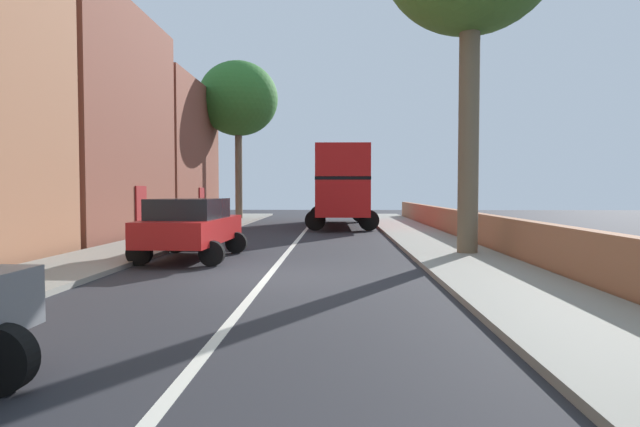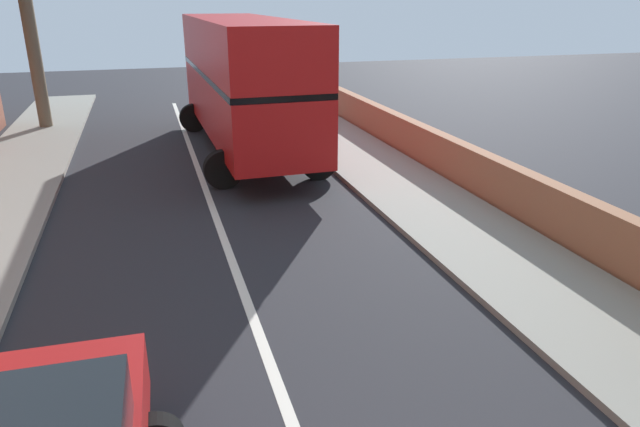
% 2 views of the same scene
% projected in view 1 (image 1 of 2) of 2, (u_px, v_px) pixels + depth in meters
% --- Properties ---
extents(ground_plane, '(84.00, 84.00, 0.00)m').
position_uv_depth(ground_plane, '(268.00, 276.00, 11.58)').
color(ground_plane, '#28282D').
extents(road_centre_line, '(0.16, 54.00, 0.01)m').
position_uv_depth(road_centre_line, '(268.00, 276.00, 11.58)').
color(road_centre_line, silver).
rests_on(road_centre_line, ground).
extents(sidewalk_left, '(2.60, 60.00, 0.12)m').
position_uv_depth(sidewalk_left, '(51.00, 272.00, 11.73)').
color(sidewalk_left, gray).
rests_on(sidewalk_left, ground).
extents(sidewalk_right, '(2.60, 60.00, 0.12)m').
position_uv_depth(sidewalk_right, '(492.00, 275.00, 11.41)').
color(sidewalk_right, gray).
rests_on(sidewalk_right, ground).
extents(boundary_wall_right, '(0.36, 54.00, 1.12)m').
position_uv_depth(boundary_wall_right, '(564.00, 252.00, 11.34)').
color(boundary_wall_right, '#9E6647').
rests_on(boundary_wall_right, ground).
extents(double_decker_bus, '(3.68, 10.43, 4.06)m').
position_uv_depth(double_decker_bus, '(340.00, 183.00, 28.53)').
color(double_decker_bus, red).
rests_on(double_decker_bus, ground).
extents(parked_car_red_left_2, '(2.59, 4.50, 1.68)m').
position_uv_depth(parked_car_red_left_2, '(191.00, 225.00, 14.45)').
color(parked_car_red_left_2, '#AD1919').
rests_on(parked_car_red_left_2, ground).
extents(street_tree_left_4, '(5.13, 5.13, 10.19)m').
position_uv_depth(street_tree_left_4, '(238.00, 99.00, 33.97)').
color(street_tree_left_4, brown).
rests_on(street_tree_left_4, sidewalk_left).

